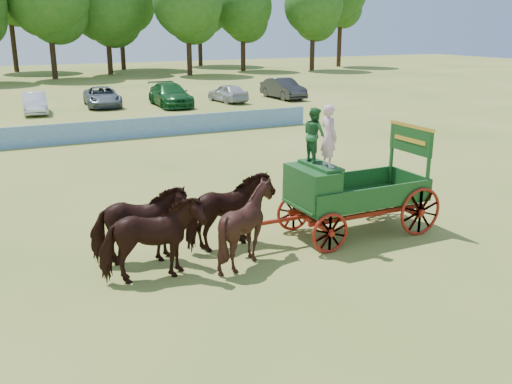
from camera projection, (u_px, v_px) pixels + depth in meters
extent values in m
plane|color=#9E9047|center=(255.00, 274.00, 13.67)|extent=(160.00, 160.00, 0.00)
imported|color=black|center=(152.00, 240.00, 13.04)|extent=(2.44, 1.24, 2.00)
imported|color=black|center=(139.00, 226.00, 13.98)|extent=(2.52, 1.47, 2.00)
imported|color=black|center=(247.00, 225.00, 14.05)|extent=(2.06, 1.90, 2.00)
imported|color=black|center=(229.00, 212.00, 15.00)|extent=(2.53, 1.50, 2.00)
cube|color=#A01610|center=(311.00, 220.00, 15.57)|extent=(0.12, 2.00, 0.12)
cube|color=#A01610|center=(398.00, 206.00, 16.83)|extent=(0.12, 2.00, 0.12)
cube|color=#A01610|center=(368.00, 214.00, 15.69)|extent=(3.80, 0.10, 0.12)
cube|color=#A01610|center=(345.00, 204.00, 16.64)|extent=(3.80, 0.10, 0.12)
cube|color=#A01610|center=(282.00, 220.00, 15.14)|extent=(2.80, 0.09, 0.09)
cube|color=#1B5223|center=(357.00, 199.00, 16.09)|extent=(3.80, 1.80, 0.10)
cube|color=#1B5223|center=(377.00, 197.00, 15.24)|extent=(3.80, 0.06, 0.55)
cube|color=#1B5223|center=(340.00, 182.00, 16.76)|extent=(3.80, 0.06, 0.55)
cube|color=#1B5223|center=(410.00, 181.00, 16.80)|extent=(0.06, 1.80, 0.55)
cube|color=#1B5223|center=(312.00, 187.00, 15.30)|extent=(0.85, 1.70, 1.05)
cube|color=#1B5223|center=(320.00, 165.00, 15.24)|extent=(0.55, 1.50, 0.08)
cube|color=#1B5223|center=(300.00, 196.00, 15.19)|extent=(0.10, 1.60, 0.65)
cube|color=#1B5223|center=(305.00, 206.00, 15.35)|extent=(0.55, 1.60, 0.06)
cube|color=#1B5223|center=(429.00, 166.00, 15.89)|extent=(0.08, 0.08, 1.80)
cube|color=#1B5223|center=(392.00, 155.00, 17.27)|extent=(0.08, 0.08, 1.80)
cube|color=#1B5223|center=(411.00, 140.00, 16.41)|extent=(0.07, 1.75, 0.75)
cube|color=gold|center=(412.00, 126.00, 16.30)|extent=(0.08, 1.80, 0.09)
cube|color=gold|center=(410.00, 140.00, 16.39)|extent=(0.02, 1.30, 0.12)
torus|color=#A01610|center=(330.00, 233.00, 14.76)|extent=(1.09, 0.09, 1.09)
torus|color=#A01610|center=(294.00, 212.00, 16.40)|extent=(1.09, 0.09, 1.09)
torus|color=#A01610|center=(420.00, 212.00, 15.99)|extent=(1.39, 0.09, 1.39)
torus|color=#A01610|center=(378.00, 194.00, 17.62)|extent=(1.39, 0.09, 1.39)
imported|color=#DDA9C2|center=(329.00, 136.00, 14.70)|extent=(0.39, 0.59, 1.63)
imported|color=#235F2E|center=(314.00, 135.00, 15.32)|extent=(0.56, 0.72, 1.47)
cube|color=#1F5FA8|center=(80.00, 133.00, 28.60)|extent=(26.00, 0.08, 1.05)
imported|color=silver|center=(35.00, 103.00, 38.03)|extent=(1.74, 4.34, 1.40)
imported|color=slate|center=(102.00, 97.00, 41.31)|extent=(2.77, 5.27, 1.41)
imported|color=#144C1E|center=(170.00, 95.00, 41.55)|extent=(2.50, 5.72, 1.63)
imported|color=#B2B2B7|center=(228.00, 93.00, 43.74)|extent=(2.12, 4.28, 1.40)
imported|color=#262628|center=(283.00, 89.00, 45.72)|extent=(1.85, 4.94, 1.61)
cylinder|color=#382314|center=(53.00, 57.00, 61.86)|extent=(0.60, 0.60, 4.77)
cylinder|color=#382314|center=(109.00, 56.00, 67.55)|extent=(0.60, 0.60, 4.38)
sphere|color=#205015|center=(106.00, 4.00, 65.89)|extent=(8.88, 8.88, 8.88)
cylinder|color=#382314|center=(189.00, 56.00, 66.69)|extent=(0.60, 0.60, 4.44)
sphere|color=#205015|center=(188.00, 2.00, 65.01)|extent=(7.99, 7.99, 7.99)
cylinder|color=#382314|center=(243.00, 54.00, 73.00)|extent=(0.60, 0.60, 4.28)
sphere|color=#205015|center=(243.00, 7.00, 71.38)|extent=(7.38, 7.38, 7.38)
cylinder|color=#382314|center=(312.00, 53.00, 73.72)|extent=(0.60, 0.60, 4.41)
sphere|color=#205015|center=(313.00, 5.00, 72.05)|extent=(7.48, 7.48, 7.48)
cylinder|color=#382314|center=(339.00, 47.00, 80.19)|extent=(0.60, 0.60, 5.39)
cylinder|color=#382314|center=(14.00, 47.00, 71.13)|extent=(0.60, 0.60, 6.06)
cylinder|color=#382314|center=(122.00, 48.00, 74.80)|extent=(0.60, 0.60, 5.65)
cylinder|color=#382314|center=(200.00, 46.00, 81.93)|extent=(0.60, 0.60, 5.48)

